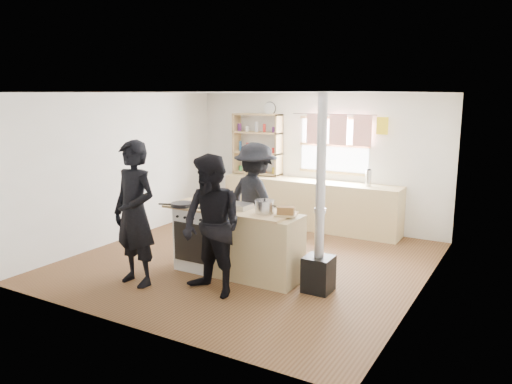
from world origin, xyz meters
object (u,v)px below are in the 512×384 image
Objects in this scene: person_near_left at (135,214)px; person_far at (256,200)px; stockpot_stove at (221,199)px; flue_heater at (319,242)px; thermos at (369,178)px; person_near_right at (212,226)px; bread_board at (286,212)px; roast_tray at (239,206)px; stockpot_counter at (265,207)px; cooking_island at (238,242)px; skillet_greens at (182,204)px.

person_far is (0.75, 1.84, -0.07)m from person_near_left.
flue_heater is at bearing -5.70° from stockpot_stove.
person_near_right reaches higher than thermos.
stockpot_stove is 1.12m from bread_board.
stockpot_stove is (-0.37, 0.10, 0.05)m from roast_tray.
thermos reaches higher than stockpot_counter.
thermos is at bearing 95.27° from flue_heater.
cooking_island is 0.68m from stockpot_stove.
thermos is 2.99m from cooking_island.
thermos reaches higher than roast_tray.
person_far is (-0.66, 0.89, -0.14)m from stockpot_counter.
bread_board is (1.11, -0.15, -0.03)m from stockpot_stove.
stockpot_stove is (-0.38, 0.16, 0.55)m from cooking_island.
cooking_island is at bearing 179.95° from flue_heater.
stockpot_counter reaches higher than stockpot_stove.
stockpot_stove is 0.13× the size of person_far.
person_near_right is at bearing -82.37° from cooking_island.
person_near_left reaches higher than thermos.
person_near_right is (-0.33, -0.75, -0.13)m from stockpot_counter.
thermos is 0.16× the size of person_near_right.
stockpot_counter is (-0.53, -2.77, -0.02)m from thermos.
cooking_island is at bearing 50.30° from person_near_left.
flue_heater is 1.41× the size of person_near_right.
flue_heater is (1.22, -0.06, -0.31)m from roast_tray.
person_near_right is (0.88, -0.53, -0.07)m from skillet_greens.
person_near_right reaches higher than stockpot_counter.
roast_tray is 1.26m from flue_heater.
bread_board is at bearing 8.54° from skillet_greens.
stockpot_stove is 0.72× the size of bread_board.
roast_tray is (-0.00, 0.06, 0.50)m from cooking_island.
cooking_island is 1.11× the size of person_near_right.
person_far is at bearing 63.62° from skillet_greens.
flue_heater is 2.41m from person_near_left.
thermos is at bearing -102.00° from person_far.
skillet_greens is 2.02m from flue_heater.
person_near_left reaches higher than stockpot_stove.
skillet_greens is at bearing -171.46° from bread_board.
roast_tray is at bearing 20.03° from skillet_greens.
stockpot_counter is at bearing -100.75° from thermos.
skillet_greens is at bearing 80.54° from person_near_left.
thermos is at bearing 88.64° from person_near_right.
stockpot_stove reaches higher than cooking_island.
thermos is 0.16× the size of person_far.
skillet_greens is 0.76m from person_near_left.
roast_tray is 0.86m from person_far.
person_near_left is at bearing -105.66° from skillet_greens.
person_far is (0.55, 1.11, -0.08)m from skillet_greens.
person_near_right reaches higher than roast_tray.
skillet_greens is 1.60× the size of stockpot_counter.
person_near_left is at bearing -150.87° from bread_board.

